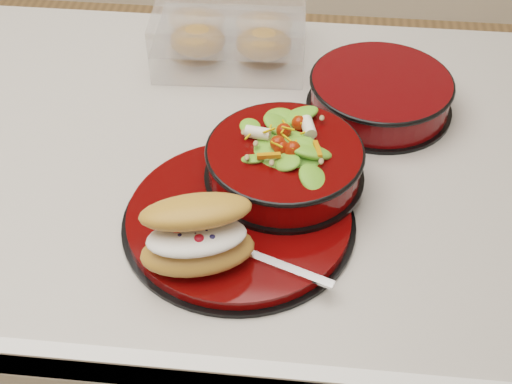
# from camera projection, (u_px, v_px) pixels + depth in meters

# --- Properties ---
(island_counter) EXTENTS (1.24, 0.74, 0.90)m
(island_counter) POSITION_uv_depth(u_px,v_px,m) (219.00, 330.00, 1.34)
(island_counter) COLOR white
(island_counter) RESTS_ON ground
(dinner_plate) EXTENTS (0.30, 0.30, 0.02)m
(dinner_plate) POSITION_uv_depth(u_px,v_px,m) (239.00, 219.00, 0.91)
(dinner_plate) COLOR black
(dinner_plate) RESTS_ON island_counter
(salad_bowl) EXTENTS (0.21, 0.21, 0.09)m
(salad_bowl) POSITION_uv_depth(u_px,v_px,m) (285.00, 158.00, 0.93)
(salad_bowl) COLOR black
(salad_bowl) RESTS_ON dinner_plate
(croissant) EXTENTS (0.15, 0.12, 0.08)m
(croissant) POSITION_uv_depth(u_px,v_px,m) (198.00, 235.00, 0.82)
(croissant) COLOR #C8853D
(croissant) RESTS_ON dinner_plate
(fork) EXTENTS (0.16, 0.07, 0.00)m
(fork) POSITION_uv_depth(u_px,v_px,m) (266.00, 260.00, 0.85)
(fork) COLOR silver
(fork) RESTS_ON dinner_plate
(pastry_box) EXTENTS (0.25, 0.19, 0.09)m
(pastry_box) POSITION_uv_depth(u_px,v_px,m) (230.00, 34.00, 1.17)
(pastry_box) COLOR white
(pastry_box) RESTS_ON island_counter
(extra_bowl) EXTENTS (0.22, 0.22, 0.05)m
(extra_bowl) POSITION_uv_depth(u_px,v_px,m) (380.00, 93.00, 1.08)
(extra_bowl) COLOR black
(extra_bowl) RESTS_ON island_counter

